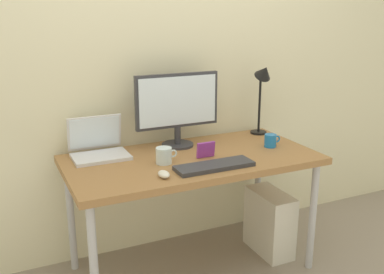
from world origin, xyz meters
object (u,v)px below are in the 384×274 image
(monitor, at_px, (177,105))
(photo_frame, at_px, (206,150))
(laptop, at_px, (98,146))
(glass_cup, at_px, (164,156))
(desk, at_px, (192,167))
(coffee_mug, at_px, (271,141))
(mouse, at_px, (164,174))
(keyboard, at_px, (214,166))
(desk_lamp, at_px, (263,83))
(computer_tower, at_px, (269,222))

(monitor, distance_m, photo_frame, 0.36)
(monitor, bearing_deg, laptop, 178.11)
(glass_cup, bearing_deg, desk, 11.40)
(coffee_mug, bearing_deg, desk, 176.64)
(glass_cup, distance_m, photo_frame, 0.26)
(monitor, relative_size, laptop, 1.68)
(monitor, bearing_deg, mouse, -120.66)
(desk, relative_size, monitor, 2.71)
(laptop, relative_size, glass_cup, 2.57)
(keyboard, distance_m, coffee_mug, 0.54)
(desk, distance_m, desk_lamp, 0.79)
(laptop, relative_size, photo_frame, 2.91)
(keyboard, height_order, computer_tower, keyboard)
(desk_lamp, bearing_deg, photo_frame, -153.57)
(keyboard, bearing_deg, coffee_mug, 21.26)
(mouse, xyz_separation_m, photo_frame, (0.34, 0.19, 0.03))
(desk, xyz_separation_m, photo_frame, (0.07, -0.05, 0.11))
(desk, bearing_deg, coffee_mug, -3.36)
(desk_lamp, distance_m, mouse, 1.07)
(mouse, relative_size, computer_tower, 0.21)
(keyboard, bearing_deg, laptop, 137.68)
(desk_lamp, xyz_separation_m, keyboard, (-0.60, -0.46, -0.34))
(desk, bearing_deg, computer_tower, -3.35)
(desk, xyz_separation_m, keyboard, (0.03, -0.22, 0.07))
(desk, relative_size, photo_frame, 13.29)
(monitor, xyz_separation_m, glass_cup, (-0.20, -0.27, -0.22))
(desk_lamp, xyz_separation_m, glass_cup, (-0.82, -0.27, -0.31))
(monitor, bearing_deg, desk_lamp, 0.09)
(monitor, height_order, keyboard, monitor)
(keyboard, xyz_separation_m, computer_tower, (0.52, 0.19, -0.54))
(glass_cup, bearing_deg, mouse, -111.99)
(computer_tower, bearing_deg, coffee_mug, 176.85)
(desk, height_order, photo_frame, photo_frame)
(computer_tower, bearing_deg, desk, 176.65)
(glass_cup, bearing_deg, photo_frame, -2.04)
(desk, distance_m, computer_tower, 0.72)
(laptop, bearing_deg, computer_tower, -15.11)
(photo_frame, bearing_deg, laptop, 151.98)
(desk, distance_m, coffee_mug, 0.54)
(mouse, bearing_deg, laptop, 114.28)
(desk_lamp, height_order, coffee_mug, desk_lamp)
(mouse, distance_m, computer_tower, 1.01)
(laptop, height_order, glass_cup, laptop)
(glass_cup, height_order, photo_frame, photo_frame)
(desk, bearing_deg, mouse, -138.53)
(monitor, distance_m, glass_cup, 0.40)
(laptop, distance_m, photo_frame, 0.63)
(desk, relative_size, coffee_mug, 13.31)
(computer_tower, bearing_deg, photo_frame, -178.22)
(laptop, height_order, coffee_mug, laptop)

